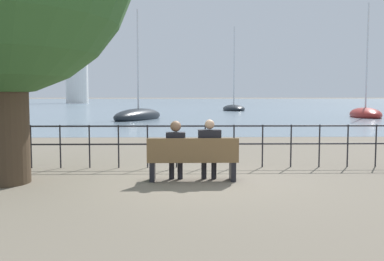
% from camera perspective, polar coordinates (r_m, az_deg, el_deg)
% --- Properties ---
extents(ground_plane, '(1000.00, 1000.00, 0.00)m').
position_cam_1_polar(ground_plane, '(8.94, 0.08, -6.67)').
color(ground_plane, '#706656').
extents(harbor_water, '(600.00, 300.00, 0.01)m').
position_cam_1_polar(harbor_water, '(168.13, -1.39, 4.00)').
color(harbor_water, slate).
rests_on(harbor_water, ground_plane).
extents(park_bench, '(1.86, 0.45, 0.90)m').
position_cam_1_polar(park_bench, '(8.80, 0.09, -3.97)').
color(park_bench, brown).
rests_on(park_bench, ground_plane).
extents(seated_person_left, '(0.40, 0.35, 1.24)m').
position_cam_1_polar(seated_person_left, '(8.84, -2.18, -2.29)').
color(seated_person_left, black).
rests_on(seated_person_left, ground_plane).
extents(seated_person_right, '(0.47, 0.35, 1.27)m').
position_cam_1_polar(seated_person_right, '(8.85, 2.34, -2.23)').
color(seated_person_right, black).
rests_on(seated_person_right, ground_plane).
extents(promenade_railing, '(13.43, 0.04, 1.05)m').
position_cam_1_polar(promenade_railing, '(10.44, -0.16, -1.19)').
color(promenade_railing, black).
rests_on(promenade_railing, ground_plane).
extents(sailboat_0, '(3.10, 5.81, 9.69)m').
position_cam_1_polar(sailboat_0, '(38.30, 22.10, 2.08)').
color(sailboat_0, maroon).
rests_on(sailboat_0, ground_plane).
extents(sailboat_1, '(2.83, 5.50, 10.48)m').
position_cam_1_polar(sailboat_1, '(52.75, 5.59, 2.97)').
color(sailboat_1, black).
rests_on(sailboat_1, ground_plane).
extents(sailboat_4, '(4.27, 7.01, 8.53)m').
position_cam_1_polar(sailboat_4, '(32.45, -7.16, 1.96)').
color(sailboat_4, black).
rests_on(sailboat_4, ground_plane).
extents(harbor_lighthouse, '(5.49, 5.49, 27.62)m').
position_cam_1_polar(harbor_lighthouse, '(111.89, -15.17, 10.13)').
color(harbor_lighthouse, white).
rests_on(harbor_lighthouse, ground_plane).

